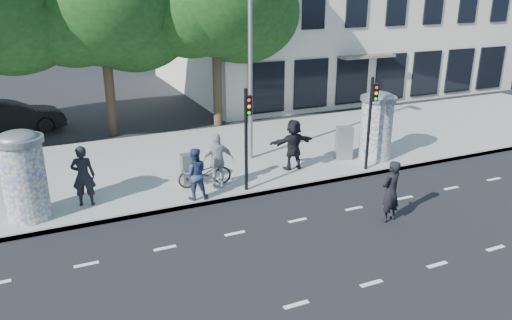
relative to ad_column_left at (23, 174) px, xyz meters
name	(u,v)px	position (x,y,z in m)	size (l,w,h in m)	color
ground	(322,242)	(7.20, -4.50, -1.54)	(120.00, 120.00, 0.00)	black
sidewalk	(224,156)	(7.20, 3.00, -1.46)	(40.00, 8.00, 0.15)	gray
curb	(267,192)	(7.20, -0.95, -1.46)	(40.00, 0.10, 0.16)	slate
lane_dash_near	(371,283)	(7.20, -6.70, -1.53)	(32.00, 0.12, 0.01)	silver
lane_dash_far	(298,220)	(7.20, -3.10, -1.53)	(32.00, 0.12, 0.01)	silver
ad_column_left	(23,174)	(0.00, 0.00, 0.00)	(1.36, 1.36, 2.65)	beige
ad_column_right	(377,124)	(12.40, 0.20, 0.00)	(1.36, 1.36, 2.65)	beige
traffic_pole_near	(247,130)	(6.60, -0.71, 0.69)	(0.22, 0.31, 3.40)	black
traffic_pole_far	(371,114)	(11.40, -0.71, 0.69)	(0.22, 0.31, 3.40)	black
street_lamp	(251,37)	(8.00, 2.13, 3.26)	(0.25, 0.93, 8.00)	slate
ped_b	(83,176)	(1.61, 0.27, -0.43)	(0.70, 0.46, 1.92)	black
ped_c	(195,174)	(4.84, -0.65, -0.54)	(0.82, 0.64, 1.69)	navy
ped_e	(218,161)	(5.82, -0.08, -0.45)	(1.10, 0.63, 1.89)	#99989B
ped_f	(293,144)	(8.95, 0.49, -0.45)	(1.74, 0.63, 1.88)	black
man_road	(391,191)	(9.64, -4.19, -0.60)	(0.68, 0.45, 1.87)	black
bicycle	(205,173)	(5.45, 0.22, -0.91)	(1.82, 0.64, 0.96)	black
cabinet_left	(189,169)	(5.04, 0.66, -0.86)	(0.50, 0.37, 1.05)	slate
cabinet_right	(344,143)	(11.28, 0.65, -0.75)	(0.61, 0.45, 1.28)	gray
car_mid	(11,117)	(-0.56, 10.35, -0.78)	(4.58, 1.60, 1.51)	black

